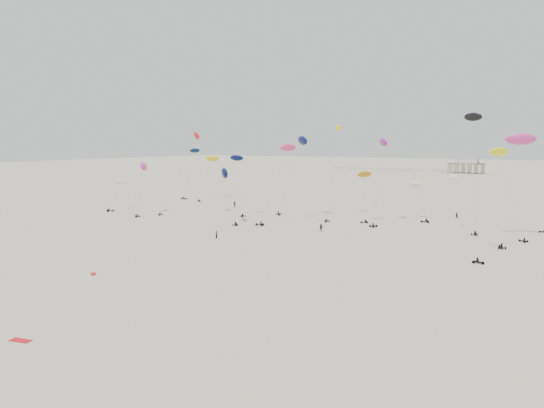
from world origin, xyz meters
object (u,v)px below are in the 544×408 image
Objects in this scene: rig_0 at (238,173)px; spectator_0 at (217,239)px; pavilion_main at (466,167)px; rig_4 at (193,144)px; rig_9 at (502,166)px.

rig_0 reaches higher than spectator_0.
rig_4 reaches higher than pavilion_main.
pavilion_main is 1.27× the size of rig_0.
rig_4 is (-27.30, -241.54, 15.17)m from pavilion_main.
rig_4 is at bearing -96.45° from pavilion_main.
pavilion_main is 269.74m from spectator_0.
rig_9 reaches higher than pavilion_main.
rig_9 reaches higher than rig_0.
pavilion_main is 238.71m from rig_0.
spectator_0 is at bearing -89.71° from pavilion_main.
rig_9 is (78.16, 3.83, -4.47)m from rig_4.
spectator_0 is (-49.50, -32.00, -14.92)m from rig_9.
rig_4 is 78.38m from rig_9.
rig_9 is at bearing 161.86° from rig_4.
spectator_0 is (28.66, -28.17, -19.39)m from rig_4.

